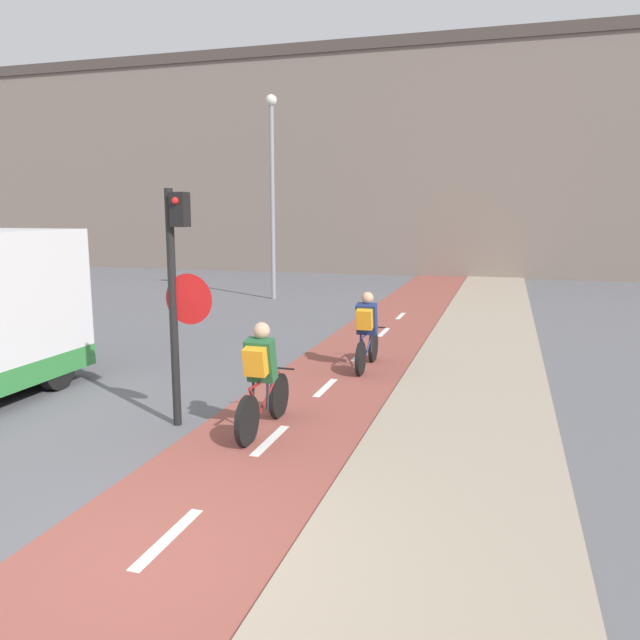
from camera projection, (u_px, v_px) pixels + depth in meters
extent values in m
plane|color=#5B5B60|center=(136.00, 571.00, 5.03)|extent=(120.00, 120.00, 0.00)
cube|color=brown|center=(136.00, 570.00, 5.03)|extent=(2.23, 60.00, 0.02)
cube|color=white|center=(168.00, 538.00, 5.50)|extent=(0.12, 1.10, 0.00)
cube|color=white|center=(270.00, 440.00, 7.86)|extent=(0.12, 1.10, 0.00)
cube|color=white|center=(326.00, 388.00, 10.22)|extent=(0.12, 1.10, 0.00)
cube|color=white|center=(360.00, 355.00, 12.58)|extent=(0.12, 1.10, 0.00)
cube|color=white|center=(383.00, 332.00, 14.94)|extent=(0.12, 1.10, 0.00)
cube|color=white|center=(401.00, 316.00, 17.30)|extent=(0.12, 1.10, 0.00)
cube|color=gray|center=(424.00, 621.00, 4.37)|extent=(2.40, 60.00, 0.05)
cube|color=slate|center=(451.00, 167.00, 29.62)|extent=(60.00, 5.00, 9.94)
cube|color=#473D38|center=(455.00, 51.00, 28.73)|extent=(60.00, 5.20, 0.50)
cylinder|color=black|center=(173.00, 310.00, 8.23)|extent=(0.11, 0.11, 3.16)
cube|color=black|center=(180.00, 210.00, 7.96)|extent=(0.20, 0.20, 0.44)
sphere|color=red|center=(175.00, 201.00, 7.84)|extent=(0.09, 0.09, 0.09)
cone|color=red|center=(189.00, 299.00, 8.13)|extent=(0.67, 0.01, 0.67)
cone|color=silver|center=(189.00, 299.00, 8.14)|extent=(0.60, 0.02, 0.60)
cylinder|color=gray|center=(273.00, 204.00, 20.35)|extent=(0.14, 0.14, 6.27)
sphere|color=silver|center=(271.00, 100.00, 19.80)|extent=(0.36, 0.36, 0.36)
cylinder|color=black|center=(247.00, 421.00, 7.68)|extent=(0.07, 0.64, 0.64)
cylinder|color=black|center=(279.00, 396.00, 8.73)|extent=(0.07, 0.64, 0.64)
cylinder|color=maroon|center=(270.00, 391.00, 8.38)|extent=(0.04, 0.71, 0.40)
cylinder|color=maroon|center=(255.00, 401.00, 7.88)|extent=(0.04, 0.37, 0.42)
cylinder|color=maroon|center=(265.00, 380.00, 8.18)|extent=(0.04, 1.04, 0.07)
cylinder|color=maroon|center=(254.00, 416.00, 7.88)|extent=(0.04, 0.43, 0.05)
cylinder|color=black|center=(279.00, 368.00, 8.66)|extent=(0.46, 0.03, 0.03)
cube|color=#235B33|center=(261.00, 360.00, 8.01)|extent=(0.36, 0.31, 0.59)
sphere|color=tan|center=(262.00, 331.00, 7.98)|extent=(0.22, 0.22, 0.22)
cylinder|color=#232328|center=(253.00, 392.00, 8.08)|extent=(0.04, 0.07, 0.40)
cylinder|color=#232328|center=(268.00, 394.00, 8.02)|extent=(0.04, 0.07, 0.40)
cube|color=orange|center=(255.00, 362.00, 7.84)|extent=(0.28, 0.23, 0.39)
cylinder|color=black|center=(361.00, 359.00, 10.98)|extent=(0.07, 0.61, 0.61)
cylinder|color=black|center=(373.00, 347.00, 12.01)|extent=(0.07, 0.61, 0.61)
cylinder|color=navy|center=(370.00, 342.00, 11.66)|extent=(0.04, 0.69, 0.38)
cylinder|color=navy|center=(364.00, 347.00, 11.19)|extent=(0.04, 0.36, 0.40)
cylinder|color=navy|center=(368.00, 334.00, 11.47)|extent=(0.04, 1.01, 0.07)
cylinder|color=navy|center=(363.00, 357.00, 11.18)|extent=(0.04, 0.41, 0.05)
cylinder|color=black|center=(374.00, 327.00, 11.94)|extent=(0.46, 0.03, 0.03)
cube|color=navy|center=(367.00, 319.00, 11.31)|extent=(0.36, 0.31, 0.59)
sphere|color=tan|center=(367.00, 298.00, 11.28)|extent=(0.22, 0.22, 0.22)
cylinder|color=#232328|center=(361.00, 342.00, 11.38)|extent=(0.04, 0.07, 0.38)
cylinder|color=#232328|center=(371.00, 342.00, 11.32)|extent=(0.04, 0.07, 0.38)
cube|color=orange|center=(365.00, 319.00, 11.14)|extent=(0.28, 0.23, 0.39)
cube|color=black|center=(41.00, 272.00, 10.93)|extent=(1.79, 0.04, 0.70)
cylinder|color=black|center=(57.00, 369.00, 10.13)|extent=(0.18, 0.70, 0.70)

